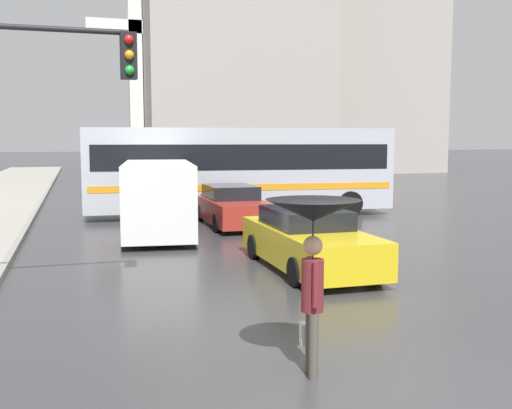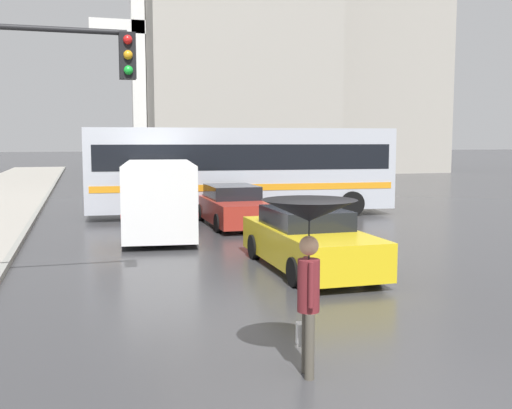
# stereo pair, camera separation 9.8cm
# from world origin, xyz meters

# --- Properties ---
(taxi) EXTENTS (1.91, 4.75, 1.52)m
(taxi) POSITION_xyz_m (1.36, 7.07, 0.65)
(taxi) COLOR gold
(taxi) RESTS_ON ground_plane
(sedan_red) EXTENTS (1.91, 4.71, 1.36)m
(sedan_red) POSITION_xyz_m (1.43, 14.35, 0.64)
(sedan_red) COLOR #A52D23
(sedan_red) RESTS_ON ground_plane
(ambulance_van) EXTENTS (2.67, 5.97, 2.23)m
(ambulance_van) POSITION_xyz_m (-1.26, 12.96, 1.24)
(ambulance_van) COLOR white
(ambulance_van) RESTS_ON ground_plane
(city_bus) EXTENTS (11.84, 3.47, 3.36)m
(city_bus) POSITION_xyz_m (2.43, 17.01, 1.86)
(city_bus) COLOR #B2B7C1
(city_bus) RESTS_ON ground_plane
(pedestrian_with_umbrella) EXTENTS (1.16, 1.16, 2.20)m
(pedestrian_with_umbrella) POSITION_xyz_m (-0.89, 1.26, 1.84)
(pedestrian_with_umbrella) COLOR #4C473D
(pedestrian_with_umbrella) RESTS_ON ground_plane
(traffic_light) EXTENTS (3.47, 0.38, 5.09)m
(traffic_light) POSITION_xyz_m (-4.51, 5.50, 3.55)
(traffic_light) COLOR black
(traffic_light) RESTS_ON ground_plane
(building_tower_far) EXTENTS (12.45, 13.96, 24.90)m
(building_tower_far) POSITION_xyz_m (21.74, 47.70, 12.45)
(building_tower_far) COLOR #A39E93
(building_tower_far) RESTS_ON ground_plane
(monument_cross) EXTENTS (6.44, 0.90, 14.65)m
(monument_cross) POSITION_xyz_m (0.41, 37.08, 8.31)
(monument_cross) COLOR white
(monument_cross) RESTS_ON ground_plane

